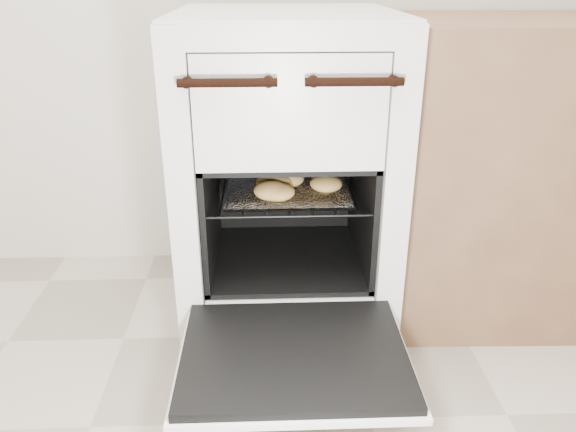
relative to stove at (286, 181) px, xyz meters
name	(u,v)px	position (x,y,z in m)	size (l,w,h in m)	color
stove	(286,181)	(0.00, 0.00, 0.00)	(0.58, 0.64, 0.89)	silver
oven_door	(294,356)	(0.00, -0.49, -0.24)	(0.52, 0.40, 0.04)	black
oven_rack	(287,189)	(0.00, -0.06, 0.00)	(0.42, 0.40, 0.01)	black
foil_sheet	(287,189)	(0.00, -0.08, 0.01)	(0.33, 0.29, 0.01)	white
baked_rolls	(292,183)	(0.01, -0.10, 0.03)	(0.26, 0.25, 0.05)	#DCA558
counter	(534,169)	(0.75, 0.07, 0.00)	(0.87, 0.58, 0.87)	brown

